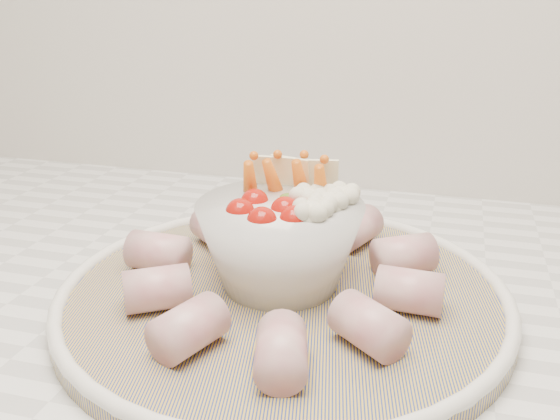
# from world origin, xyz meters

# --- Properties ---
(serving_platter) EXTENTS (0.44, 0.44, 0.02)m
(serving_platter) POSITION_xyz_m (0.17, 1.43, 0.93)
(serving_platter) COLOR navy
(serving_platter) RESTS_ON kitchen_counter
(veggie_bowl) EXTENTS (0.14, 0.14, 0.11)m
(veggie_bowl) POSITION_xyz_m (0.17, 1.44, 0.98)
(veggie_bowl) COLOR silver
(veggie_bowl) RESTS_ON serving_platter
(cured_meat_rolls) EXTENTS (0.27, 0.28, 0.03)m
(cured_meat_rolls) POSITION_xyz_m (0.17, 1.43, 0.95)
(cured_meat_rolls) COLOR #B7535F
(cured_meat_rolls) RESTS_ON serving_platter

